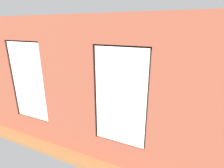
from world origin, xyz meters
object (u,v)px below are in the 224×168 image
object	(u,v)px
remote_black	(108,98)
table_plant_small	(130,96)
couch_left	(182,119)
papasan_chair	(133,84)
potted_plant_mid_room_small	(137,95)
potted_plant_between_couches	(116,115)
candle_jar	(119,98)
potted_plant_near_tv	(41,90)
couch_by_window	(67,118)
potted_plant_beside_window_right	(22,101)
remote_gray	(116,97)
potted_plant_foreground_right	(86,75)
potted_plant_by_left_couch	(174,94)
cup_ceramic	(120,100)
media_console	(54,92)
coffee_table	(119,101)
potted_plant_corner_far_left	(187,141)
tv_flatscreen	(52,77)

from	to	relation	value
remote_black	table_plant_small	bearing A→B (deg)	1.57
couch_left	papasan_chair	xyz separation A→B (m)	(2.14, -2.04, 0.13)
potted_plant_mid_room_small	potted_plant_between_couches	bearing A→B (deg)	94.79
candle_jar	papasan_chair	xyz separation A→B (m)	(0.09, -1.76, -0.05)
candle_jar	potted_plant_near_tv	bearing A→B (deg)	25.99
couch_by_window	potted_plant_beside_window_right	bearing A→B (deg)	3.44
papasan_chair	potted_plant_between_couches	size ratio (longest dim) A/B	1.08
remote_gray	potted_plant_foreground_right	bearing A→B (deg)	-126.38
potted_plant_by_left_couch	potted_plant_beside_window_right	size ratio (longest dim) A/B	0.86
cup_ceramic	potted_plant_mid_room_small	xyz separation A→B (m)	(-0.25, -1.04, -0.15)
media_console	couch_left	bearing A→B (deg)	177.10
papasan_chair	potted_plant_between_couches	world-z (taller)	potted_plant_between_couches
table_plant_small	potted_plant_mid_room_small	world-z (taller)	table_plant_small
remote_gray	potted_plant_between_couches	size ratio (longest dim) A/B	0.15
candle_jar	remote_gray	bearing A→B (deg)	-30.63
coffee_table	papasan_chair	size ratio (longest dim) A/B	1.05
potted_plant_between_couches	candle_jar	bearing A→B (deg)	-70.25
candle_jar	table_plant_small	size ratio (longest dim) A/B	0.35
potted_plant_corner_far_left	potted_plant_by_left_couch	bearing A→B (deg)	-79.22
table_plant_small	potted_plant_near_tv	bearing A→B (deg)	25.32
coffee_table	tv_flatscreen	bearing A→B (deg)	0.57
candle_jar	table_plant_small	world-z (taller)	table_plant_small
potted_plant_foreground_right	potted_plant_between_couches	bearing A→B (deg)	132.02
couch_left	candle_jar	xyz separation A→B (m)	(2.05, -0.28, 0.18)
couch_left	candle_jar	world-z (taller)	couch_left
remote_gray	remote_black	bearing A→B (deg)	-46.10
tv_flatscreen	couch_by_window	bearing A→B (deg)	141.25
remote_gray	tv_flatscreen	size ratio (longest dim) A/B	0.16
coffee_table	papasan_chair	bearing A→B (deg)	-87.10
candle_jar	tv_flatscreen	size ratio (longest dim) A/B	0.08
cup_ceramic	tv_flatscreen	distance (m)	2.98
papasan_chair	potted_plant_mid_room_small	size ratio (longest dim) A/B	2.24
remote_gray	potted_plant_near_tv	distance (m)	2.49
couch_left	potted_plant_corner_far_left	size ratio (longest dim) A/B	2.24
couch_by_window	candle_jar	world-z (taller)	couch_by_window
couch_left	potted_plant_by_left_couch	bearing A→B (deg)	-165.12
potted_plant_mid_room_small	media_console	bearing A→B (deg)	16.76
table_plant_small	potted_plant_between_couches	bearing A→B (deg)	97.02
papasan_chair	potted_plant_beside_window_right	world-z (taller)	potted_plant_beside_window_right
remote_black	tv_flatscreen	distance (m)	2.52
remote_black	couch_by_window	bearing A→B (deg)	-127.66
papasan_chair	potted_plant_foreground_right	world-z (taller)	potted_plant_foreground_right
cup_ceramic	potted_plant_corner_far_left	size ratio (longest dim) A/B	0.09
remote_black	media_console	xyz separation A→B (m)	(2.48, -0.08, -0.20)
table_plant_small	potted_plant_by_left_couch	world-z (taller)	potted_plant_by_left_couch
tv_flatscreen	potted_plant_near_tv	world-z (taller)	tv_flatscreen
potted_plant_foreground_right	tv_flatscreen	bearing A→B (deg)	81.72
tv_flatscreen	cup_ceramic	bearing A→B (deg)	178.40
potted_plant_near_tv	coffee_table	bearing A→B (deg)	-154.01
cup_ceramic	table_plant_small	world-z (taller)	table_plant_small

